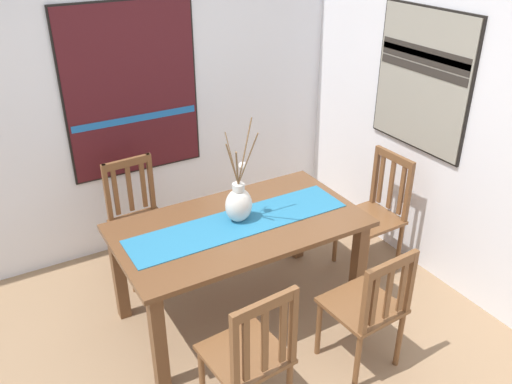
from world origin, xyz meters
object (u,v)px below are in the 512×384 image
at_px(centerpiece_vase, 239,203).
at_px(dining_table, 239,237).
at_px(chair_2, 368,307).
at_px(chair_1, 376,212).
at_px(painting_on_side_wall, 423,80).
at_px(painting_on_back_wall, 132,91).
at_px(chair_0, 250,355).
at_px(chair_3, 139,218).

bearing_deg(centerpiece_vase, dining_table, -117.30).
bearing_deg(chair_2, chair_1, 46.47).
distance_m(chair_1, painting_on_side_wall, 1.07).
bearing_deg(painting_on_back_wall, dining_table, -78.82).
bearing_deg(chair_0, chair_2, -0.17).
xyz_separation_m(chair_0, chair_1, (1.62, 0.83, 0.00)).
xyz_separation_m(dining_table, chair_1, (1.22, -0.02, -0.15)).
bearing_deg(chair_2, centerpiece_vase, 115.16).
bearing_deg(centerpiece_vase, painting_on_side_wall, -1.01).
bearing_deg(chair_0, centerpiece_vase, 64.80).
height_order(dining_table, chair_1, chair_1).
relative_size(chair_1, chair_3, 1.03).
distance_m(dining_table, chair_1, 1.23).
relative_size(chair_0, painting_on_side_wall, 0.91).
bearing_deg(dining_table, chair_1, -0.72).
bearing_deg(chair_2, chair_0, 179.83).
xyz_separation_m(dining_table, chair_3, (-0.43, 0.85, -0.16)).
height_order(dining_table, painting_on_back_wall, painting_on_back_wall).
bearing_deg(chair_3, chair_0, -88.89).
bearing_deg(dining_table, chair_3, 116.89).
bearing_deg(chair_3, painting_on_back_wall, 66.45).
height_order(painting_on_back_wall, painting_on_side_wall, painting_on_back_wall).
xyz_separation_m(chair_3, painting_on_side_wall, (1.98, -0.85, 1.03)).
height_order(centerpiece_vase, chair_0, centerpiece_vase).
distance_m(chair_1, painting_on_back_wall, 2.14).
bearing_deg(chair_0, dining_table, 64.87).
height_order(chair_0, painting_on_side_wall, painting_on_side_wall).
bearing_deg(chair_3, painting_on_side_wall, -23.28).
bearing_deg(dining_table, chair_0, -115.13).
bearing_deg(chair_0, painting_on_back_wall, 85.99).
distance_m(dining_table, painting_on_side_wall, 1.77).
relative_size(dining_table, chair_1, 1.74).
height_order(chair_1, chair_3, chair_1).
distance_m(chair_0, chair_2, 0.83).
height_order(chair_0, chair_1, chair_1).
relative_size(chair_1, chair_2, 1.08).
distance_m(centerpiece_vase, painting_on_side_wall, 1.65).
xyz_separation_m(chair_1, chair_3, (-1.65, 0.87, -0.01)).
height_order(dining_table, painting_on_side_wall, painting_on_side_wall).
height_order(chair_1, painting_on_side_wall, painting_on_side_wall).
bearing_deg(dining_table, painting_on_back_wall, 101.18).
bearing_deg(chair_0, chair_1, 27.23).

